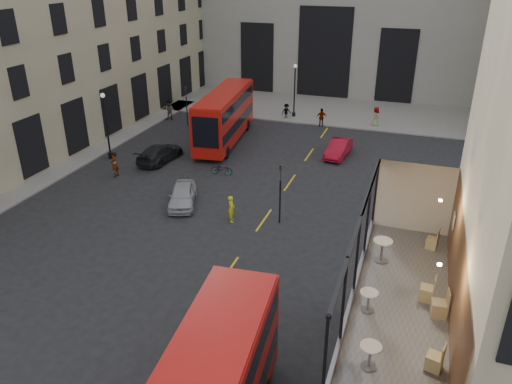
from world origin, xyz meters
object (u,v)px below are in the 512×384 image
(bicycle, at_px, (222,169))
(cafe_table_near, at_px, (370,353))
(pedestrian_c, at_px, (322,117))
(car_a, at_px, (182,195))
(cafe_table_mid, at_px, (369,298))
(street_lamp_a, at_px, (107,130))
(cafe_chair_c, at_px, (427,293))
(bus_far, at_px, (225,114))
(pedestrian_d, at_px, (376,117))
(street_lamp_b, at_px, (294,94))
(car_b, at_px, (339,148))
(cafe_chair_b, at_px, (439,308))
(car_c, at_px, (160,153))
(traffic_light_far, at_px, (186,101))
(cafe_chair_a, at_px, (435,361))
(cafe_table_far, at_px, (382,247))
(traffic_light_near, at_px, (280,187))
(pedestrian_b, at_px, (286,112))
(pedestrian_a, at_px, (170,111))
(cyclist, at_px, (231,209))
(cafe_chair_d, at_px, (432,242))
(pedestrian_e, at_px, (115,164))

(bicycle, xyz_separation_m, cafe_table_near, (13.13, -21.02, 4.65))
(bicycle, height_order, pedestrian_c, pedestrian_c)
(car_a, bearing_deg, cafe_table_mid, -65.02)
(street_lamp_a, bearing_deg, cafe_chair_c, -35.91)
(bus_far, distance_m, pedestrian_d, 14.89)
(cafe_table_mid, bearing_deg, cafe_chair_c, 34.33)
(street_lamp_b, bearing_deg, pedestrian_c, -31.78)
(car_b, bearing_deg, cafe_chair_b, -68.19)
(street_lamp_b, xyz_separation_m, pedestrian_c, (3.28, -2.03, -1.52))
(street_lamp_a, relative_size, bicycle, 3.24)
(car_c, bearing_deg, pedestrian_d, -130.37)
(bus_far, xyz_separation_m, cafe_chair_b, (17.42, -25.07, 2.39))
(car_a, xyz_separation_m, car_b, (8.01, 12.12, -0.01))
(traffic_light_far, xyz_separation_m, car_c, (2.10, -9.22, -1.75))
(pedestrian_d, relative_size, cafe_chair_a, 2.25)
(bus_far, relative_size, cafe_table_near, 15.45)
(car_c, height_order, cafe_table_far, cafe_table_far)
(traffic_light_near, bearing_deg, pedestrian_b, 104.71)
(cafe_chair_c, bearing_deg, cafe_chair_a, -84.73)
(traffic_light_near, height_order, pedestrian_a, traffic_light_near)
(cafe_chair_c, bearing_deg, cyclist, 135.77)
(pedestrian_b, bearing_deg, bicycle, -136.84)
(traffic_light_far, bearing_deg, street_lamp_a, -101.31)
(car_a, bearing_deg, bus_far, 78.98)
(street_lamp_a, height_order, car_c, street_lamp_a)
(pedestrian_c, distance_m, cafe_table_near, 36.43)
(street_lamp_b, bearing_deg, cafe_table_far, -69.85)
(car_a, height_order, cafe_table_near, cafe_table_near)
(bus_far, distance_m, cafe_chair_d, 27.18)
(bus_far, bearing_deg, pedestrian_d, 36.13)
(pedestrian_e, bearing_deg, bicycle, 111.58)
(bicycle, distance_m, cafe_table_near, 25.21)
(cafe_chair_c, bearing_deg, traffic_light_far, 128.94)
(cyclist, height_order, pedestrian_e, pedestrian_e)
(pedestrian_c, bearing_deg, bus_far, 24.61)
(street_lamp_b, xyz_separation_m, pedestrian_e, (-8.51, -19.04, -1.45))
(car_c, bearing_deg, cafe_chair_c, 143.09)
(street_lamp_b, bearing_deg, cafe_chair_d, -66.10)
(bus_far, bearing_deg, car_c, -117.76)
(cafe_table_far, relative_size, cafe_chair_b, 0.92)
(car_a, height_order, cafe_table_mid, cafe_table_mid)
(traffic_light_far, xyz_separation_m, cafe_chair_b, (22.67, -28.30, 2.46))
(car_a, xyz_separation_m, cafe_chair_a, (15.27, -14.99, 4.18))
(car_b, relative_size, cyclist, 2.41)
(pedestrian_b, height_order, cafe_table_near, cafe_table_near)
(pedestrian_d, bearing_deg, pedestrian_b, 74.46)
(bus_far, xyz_separation_m, cafe_chair_d, (17.13, -20.97, 2.35))
(cafe_chair_b, bearing_deg, cafe_chair_d, 94.02)
(pedestrian_b, height_order, cafe_chair_d, cafe_chair_d)
(bus_far, bearing_deg, car_a, -80.65)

